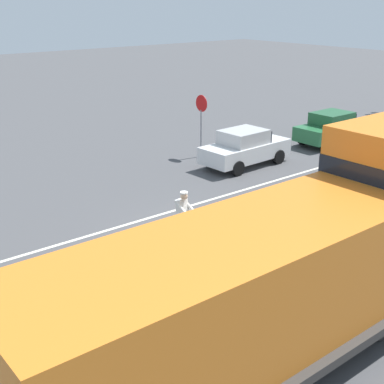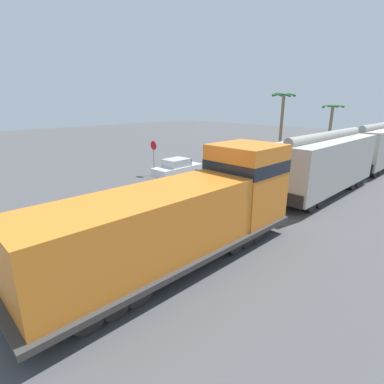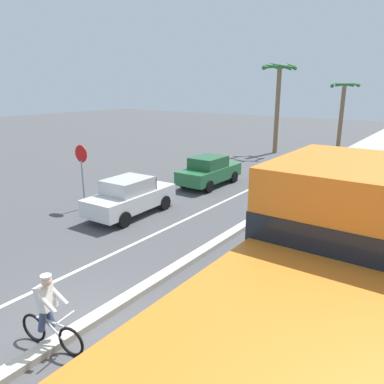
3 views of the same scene
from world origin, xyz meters
TOP-DOWN VIEW (x-y plane):
  - ground_plane at (0.00, 0.00)m, footprint 120.00×120.00m
  - median_curb at (0.00, 6.00)m, footprint 0.36×36.00m
  - lane_stripe at (-2.40, 6.00)m, footprint 0.14×36.00m
  - parked_car_white at (-4.70, 6.32)m, footprint 1.96×4.26m
  - parked_car_green at (-4.65, 12.42)m, footprint 1.85×4.21m
  - cyclist at (-0.01, -0.80)m, footprint 1.70×0.53m
  - stop_sign at (-6.98, 5.72)m, footprint 0.76×0.08m
  - palm_tree_near at (-2.48, 30.35)m, footprint 2.31×2.28m
  - palm_tree_far at (-5.94, 24.30)m, footprint 2.61×2.74m

SIDE VIEW (x-z plane):
  - ground_plane at x=0.00m, z-range 0.00..0.00m
  - lane_stripe at x=-2.40m, z-range 0.00..0.01m
  - median_curb at x=0.00m, z-range 0.00..0.16m
  - parked_car_white at x=-4.70m, z-range 0.01..1.63m
  - parked_car_green at x=-4.65m, z-range 0.01..1.63m
  - cyclist at x=-0.01m, z-range -0.04..1.67m
  - stop_sign at x=-6.98m, z-range 0.58..3.46m
  - palm_tree_near at x=-2.48m, z-range 1.23..6.99m
  - palm_tree_far at x=-5.94m, z-range 1.70..8.86m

